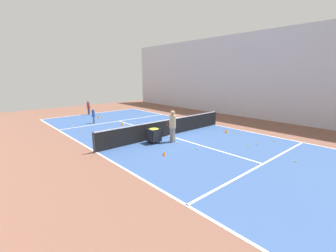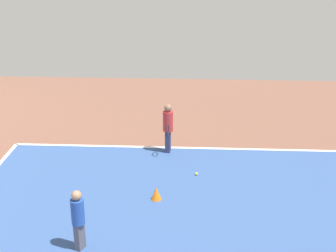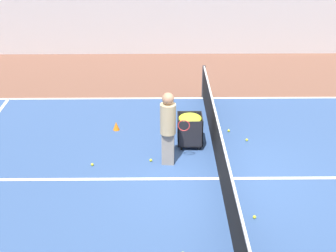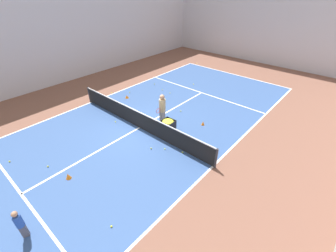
{
  "view_description": "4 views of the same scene",
  "coord_description": "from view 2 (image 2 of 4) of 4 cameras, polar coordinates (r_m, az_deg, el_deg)",
  "views": [
    {
      "loc": [
        9.05,
        10.2,
        3.74
      ],
      "look_at": [
        0.0,
        0.0,
        0.63
      ],
      "focal_mm": 24.0,
      "sensor_mm": 36.0,
      "label": 1
    },
    {
      "loc": [
        -0.04,
        0.3,
        5.22
      ],
      "look_at": [
        0.55,
        -10.94,
        0.73
      ],
      "focal_mm": 50.0,
      "sensor_mm": 36.0,
      "label": 2
    },
    {
      "loc": [
        -8.95,
        1.26,
        5.69
      ],
      "look_at": [
        0.68,
        1.16,
        1.0
      ],
      "focal_mm": 50.0,
      "sensor_mm": 36.0,
      "label": 3
    },
    {
      "loc": [
        8.05,
        -6.8,
        6.89
      ],
      "look_at": [
        1.59,
        0.6,
        0.5
      ],
      "focal_mm": 24.0,
      "sensor_mm": 36.0,
      "label": 4
    }
  ],
  "objects": [
    {
      "name": "line_baseline_near",
      "position": [
        12.61,
        2.55,
        -2.68
      ],
      "size": [
        9.46,
        0.1,
        0.0
      ],
      "primitive_type": "cube",
      "color": "white",
      "rests_on": "ground"
    },
    {
      "name": "player_near_baseline",
      "position": [
        12.09,
        -0.0,
        0.12
      ],
      "size": [
        0.29,
        0.61,
        1.33
      ],
      "rotation": [
        0.0,
        0.0,
        1.45
      ],
      "color": "#2D3351",
      "rests_on": "ground"
    },
    {
      "name": "child_midcourt",
      "position": [
        8.55,
        -10.91,
        -10.74
      ],
      "size": [
        0.31,
        0.31,
        1.19
      ],
      "rotation": [
        0.0,
        0.0,
        1.15
      ],
      "color": "#4C4C56",
      "rests_on": "ground"
    },
    {
      "name": "training_cone_0",
      "position": [
        10.16,
        -1.44,
        -8.21
      ],
      "size": [
        0.22,
        0.22,
        0.29
      ],
      "primitive_type": "cone",
      "color": "orange",
      "rests_on": "ground"
    },
    {
      "name": "tennis_ball_5",
      "position": [
        11.2,
        3.5,
        -5.83
      ],
      "size": [
        0.07,
        0.07,
        0.07
      ],
      "primitive_type": "sphere",
      "color": "yellow",
      "rests_on": "ground"
    }
  ]
}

